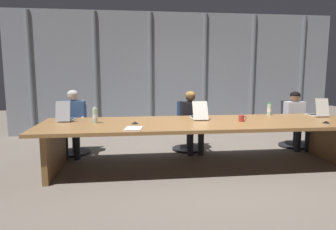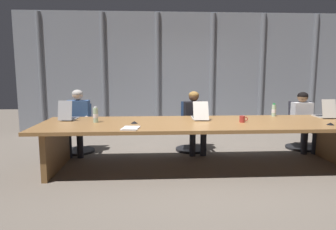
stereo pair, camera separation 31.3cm
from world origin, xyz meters
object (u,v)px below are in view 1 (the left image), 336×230
laptop_center (317,113)px  person_left_end (73,119)px  laptop_left_mid (198,115)px  conference_mic_right_side (326,122)px  laptop_left_end (66,117)px  water_bottle_primary (269,110)px  water_bottle_secondary (95,116)px  coffee_mug_near (242,118)px  person_center (296,116)px  office_chair_left_mid (188,132)px  conference_mic_left_side (135,123)px  office_chair_center (294,129)px  office_chair_left_end (74,135)px  person_left_mid (191,118)px  spiral_notepad (133,129)px

laptop_center → person_left_end: size_ratio=0.36×
laptop_left_mid → conference_mic_right_side: laptop_left_mid is taller
laptop_left_end → water_bottle_primary: size_ratio=1.82×
laptop_center → water_bottle_secondary: laptop_center is taller
laptop_center → coffee_mug_near: 1.61m
person_center → water_bottle_primary: 0.86m
coffee_mug_near → office_chair_left_mid: bearing=118.9°
person_center → conference_mic_right_side: (-0.28, -1.30, 0.10)m
laptop_left_mid → laptop_center: (2.17, 0.04, 0.00)m
water_bottle_primary → water_bottle_secondary: 3.07m
conference_mic_left_side → office_chair_center: bearing=19.6°
water_bottle_secondary → coffee_mug_near: 2.28m
office_chair_left_end → laptop_center: bearing=80.9°
laptop_center → coffee_mug_near: laptop_center is taller
person_left_mid → coffee_mug_near: bearing=26.6°
conference_mic_left_side → water_bottle_primary: bearing=14.3°
spiral_notepad → conference_mic_left_side: bearing=96.0°
person_center → water_bottle_secondary: size_ratio=4.50×
person_left_end → water_bottle_secondary: person_left_end is taller
office_chair_left_end → person_left_mid: person_left_mid is taller
office_chair_center → water_bottle_secondary: (-3.84, -1.02, 0.50)m
water_bottle_secondary → conference_mic_right_side: (3.51, -0.44, -0.10)m
office_chair_center → spiral_notepad: (-3.27, -1.60, 0.39)m
laptop_left_mid → conference_mic_right_side: bearing=-107.7°
office_chair_left_end → person_center: person_center is taller
office_chair_left_end → office_chair_center: bearing=90.5°
person_left_mid → water_bottle_primary: person_left_mid is taller
coffee_mug_near → conference_mic_left_side: (-1.68, -0.00, -0.03)m
laptop_center → person_left_end: bearing=85.4°
office_chair_center → laptop_left_mid: bearing=-61.3°
laptop_center → water_bottle_primary: bearing=78.9°
person_left_end → coffee_mug_near: 2.95m
laptop_left_mid → person_center: 2.21m
laptop_left_end → spiral_notepad: 1.37m
conference_mic_right_side → laptop_center: bearing=65.5°
laptop_center → water_bottle_primary: 0.83m
office_chair_center → conference_mic_left_side: 3.46m
person_left_end → office_chair_center: bearing=92.0°
office_chair_left_end → office_chair_left_mid: 2.16m
laptop_center → spiral_notepad: size_ratio=1.27×
laptop_center → office_chair_center: (0.00, 0.74, -0.44)m
office_chair_center → office_chair_left_end: bearing=-80.9°
person_left_mid → coffee_mug_near: person_left_mid is taller
laptop_left_mid → conference_mic_left_side: bearing=112.3°
office_chair_center → conference_mic_left_side: bearing=-61.3°
spiral_notepad → office_chair_left_end: bearing=133.9°
office_chair_left_end → person_left_mid: size_ratio=0.78×
office_chair_center → conference_mic_right_side: bearing=-3.7°
laptop_center → conference_mic_right_side: size_ratio=3.89×
office_chair_left_end → office_chair_center: (4.36, 0.00, 0.01)m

